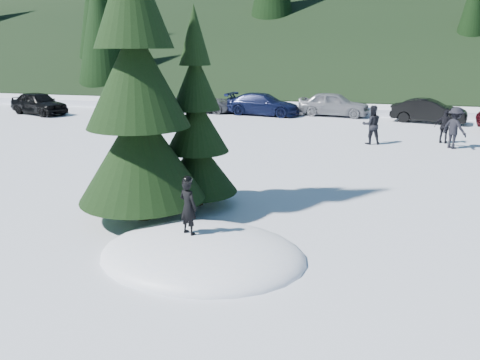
% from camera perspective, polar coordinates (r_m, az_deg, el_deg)
% --- Properties ---
extents(ground, '(200.00, 200.00, 0.00)m').
position_cam_1_polar(ground, '(10.18, -4.61, -9.25)').
color(ground, white).
rests_on(ground, ground).
extents(snow_mound, '(4.48, 3.52, 0.96)m').
position_cam_1_polar(snow_mound, '(10.18, -4.61, -9.25)').
color(snow_mound, white).
rests_on(snow_mound, ground).
extents(spruce_tall, '(3.20, 3.20, 8.60)m').
position_cam_1_polar(spruce_tall, '(11.77, -12.44, 10.71)').
color(spruce_tall, black).
rests_on(spruce_tall, ground).
extents(spruce_short, '(2.20, 2.20, 5.37)m').
position_cam_1_polar(spruce_short, '(12.82, -5.29, 5.93)').
color(spruce_short, black).
rests_on(spruce_short, ground).
extents(child_skier, '(0.52, 0.45, 1.21)m').
position_cam_1_polar(child_skier, '(9.91, -6.34, -3.26)').
color(child_skier, black).
rests_on(child_skier, snow_mound).
extents(adult_0, '(1.00, 0.87, 1.76)m').
position_cam_1_polar(adult_0, '(22.15, 15.75, 6.49)').
color(adult_0, black).
rests_on(adult_0, ground).
extents(adult_1, '(0.96, 0.60, 1.53)m').
position_cam_1_polar(adult_1, '(23.49, 23.70, 5.97)').
color(adult_1, black).
rests_on(adult_1, ground).
extents(adult_2, '(1.27, 1.33, 1.81)m').
position_cam_1_polar(adult_2, '(22.42, 24.70, 5.80)').
color(adult_2, black).
rests_on(adult_2, ground).
extents(car_0, '(4.61, 3.03, 1.46)m').
position_cam_1_polar(car_0, '(33.46, -23.33, 8.60)').
color(car_0, black).
rests_on(car_0, ground).
extents(car_1, '(3.98, 2.23, 1.24)m').
position_cam_1_polar(car_1, '(32.66, -13.25, 9.13)').
color(car_1, black).
rests_on(car_1, ground).
extents(car_2, '(4.53, 2.15, 1.25)m').
position_cam_1_polar(car_2, '(32.02, -4.51, 9.37)').
color(car_2, '#494B50').
rests_on(car_2, ground).
extents(car_3, '(5.03, 2.64, 1.39)m').
position_cam_1_polar(car_3, '(30.54, 2.82, 9.21)').
color(car_3, black).
rests_on(car_3, ground).
extents(car_4, '(4.65, 2.39, 1.52)m').
position_cam_1_polar(car_4, '(30.66, 11.36, 9.07)').
color(car_4, gray).
rests_on(car_4, ground).
extents(car_5, '(4.36, 2.35, 1.37)m').
position_cam_1_polar(car_5, '(29.53, 22.01, 7.81)').
color(car_5, black).
rests_on(car_5, ground).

